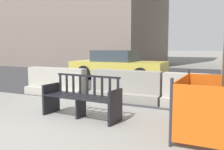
% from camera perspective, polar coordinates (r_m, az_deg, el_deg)
% --- Properties ---
extents(ground_plane, '(200.00, 200.00, 0.00)m').
position_cam_1_polar(ground_plane, '(4.52, -18.81, -13.00)').
color(ground_plane, gray).
extents(street_asphalt, '(120.00, 12.00, 0.01)m').
position_cam_1_polar(street_asphalt, '(12.19, 11.18, -0.65)').
color(street_asphalt, '#333335').
rests_on(street_asphalt, ground).
extents(street_bench, '(1.72, 0.62, 0.88)m').
position_cam_1_polar(street_bench, '(5.28, -6.98, -5.43)').
color(street_bench, black).
rests_on(street_bench, ground).
extents(jersey_barrier_centre, '(2.00, 0.69, 0.84)m').
position_cam_1_polar(jersey_barrier_centre, '(6.89, 3.10, -3.08)').
color(jersey_barrier_centre, gray).
rests_on(jersey_barrier_centre, ground).
extents(jersey_barrier_left, '(2.01, 0.70, 0.84)m').
position_cam_1_polar(jersey_barrier_left, '(7.90, -12.56, -2.00)').
color(jersey_barrier_left, '#ADA89E').
rests_on(jersey_barrier_left, ground).
extents(jersey_barrier_right, '(2.01, 0.71, 0.84)m').
position_cam_1_polar(jersey_barrier_right, '(6.34, 20.53, -4.32)').
color(jersey_barrier_right, '#ADA89E').
rests_on(jersey_barrier_right, ground).
extents(car_taxi_near, '(4.35, 2.07, 1.33)m').
position_cam_1_polar(car_taxi_near, '(11.56, 1.34, 2.34)').
color(car_taxi_near, '#DBC64C').
rests_on(car_taxi_near, ground).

